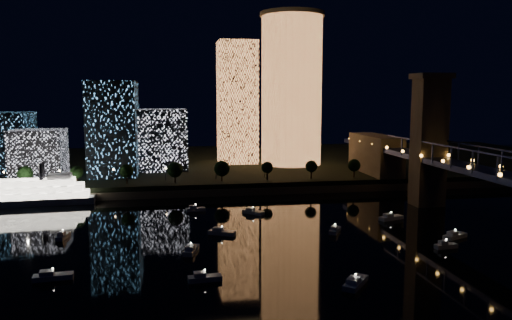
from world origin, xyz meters
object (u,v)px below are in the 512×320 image
Objects in this scene: tower_cylindrical at (292,89)px; riverboat at (18,194)px; truss_bridge at (508,184)px; tower_rectangular at (237,103)px.

riverboat is at bearing -153.69° from tower_cylindrical.
truss_bridge is at bearing -76.30° from tower_cylindrical.
tower_cylindrical is at bearing 26.31° from riverboat.
tower_cylindrical reaches higher than tower_rectangular.
truss_bridge is at bearing -67.28° from tower_rectangular.
tower_cylindrical is 140.20m from truss_bridge.
tower_rectangular is (-27.88, 10.92, -7.10)m from tower_cylindrical.
tower_cylindrical is 30.77m from tower_rectangular.
tower_cylindrical reaches higher than truss_bridge.
tower_cylindrical is 1.43× the size of riverboat.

